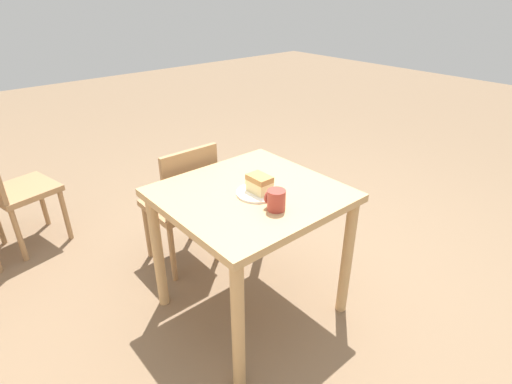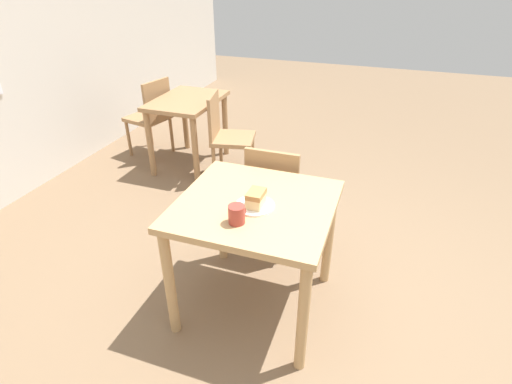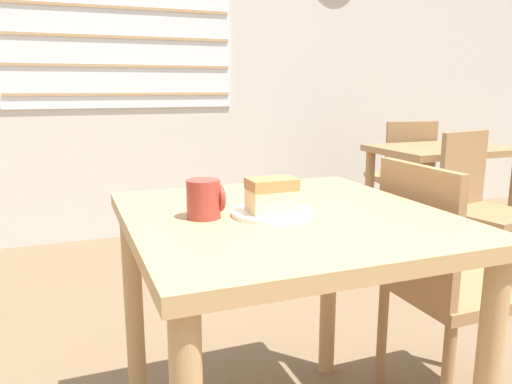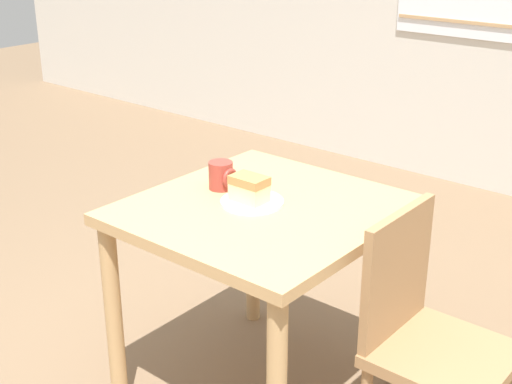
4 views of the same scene
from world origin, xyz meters
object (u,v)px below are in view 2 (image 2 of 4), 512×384
object	(u,v)px
chair_near_window	(276,194)
chair_far_corner	(227,134)
dining_table_near	(255,221)
cake_slice	(256,198)
chair_far_opposite	(152,115)
coffee_mug	(237,214)
plate	(255,206)
dining_table_far	(188,112)

from	to	relation	value
chair_near_window	chair_far_corner	bearing A→B (deg)	-50.27
dining_table_near	cake_slice	world-z (taller)	cake_slice
chair_near_window	cake_slice	size ratio (longest dim) A/B	6.98
chair_far_opposite	coffee_mug	world-z (taller)	coffee_mug
chair_far_opposite	plate	xyz separation A→B (m)	(-1.82, -1.83, 0.30)
chair_far_opposite	cake_slice	size ratio (longest dim) A/B	6.98
dining_table_far	chair_far_opposite	distance (m)	0.51
dining_table_near	chair_near_window	size ratio (longest dim) A/B	1.01
chair_far_opposite	cake_slice	bearing A→B (deg)	57.42
chair_far_opposite	cake_slice	world-z (taller)	cake_slice
chair_far_corner	coffee_mug	bearing A→B (deg)	-167.27
dining_table_near	chair_far_opposite	world-z (taller)	chair_far_opposite
chair_far_opposite	plate	bearing A→B (deg)	57.39
plate	cake_slice	bearing A→B (deg)	-125.57
plate	coffee_mug	xyz separation A→B (m)	(-0.17, 0.04, 0.04)
dining_table_far	plate	size ratio (longest dim) A/B	3.86
chair_far_corner	cake_slice	world-z (taller)	cake_slice
dining_table_far	coffee_mug	world-z (taller)	coffee_mug
chair_near_window	cake_slice	distance (m)	0.74
dining_table_far	chair_far_opposite	size ratio (longest dim) A/B	0.97
dining_table_far	chair_near_window	distance (m)	1.68
chair_near_window	plate	world-z (taller)	chair_near_window
dining_table_far	chair_far_corner	xyz separation A→B (m)	(-0.16, -0.49, -0.11)
dining_table_near	chair_far_opposite	size ratio (longest dim) A/B	1.01
chair_near_window	chair_far_corner	xyz separation A→B (m)	(0.94, 0.78, 0.00)
cake_slice	coffee_mug	size ratio (longest dim) A/B	1.23
cake_slice	coffee_mug	distance (m)	0.17
cake_slice	coffee_mug	world-z (taller)	same
chair_near_window	dining_table_near	bearing A→B (deg)	95.37
chair_far_corner	plate	size ratio (longest dim) A/B	3.99
dining_table_near	chair_far_corner	size ratio (longest dim) A/B	1.01
chair_near_window	chair_far_corner	world-z (taller)	same
dining_table_far	cake_slice	distance (m)	2.21
dining_table_far	cake_slice	bearing A→B (deg)	-142.33
dining_table_near	chair_near_window	bearing A→B (deg)	5.37
chair_far_corner	chair_far_opposite	size ratio (longest dim) A/B	1.00
plate	cake_slice	xyz separation A→B (m)	(-0.01, -0.01, 0.05)
chair_far_opposite	coffee_mug	distance (m)	2.70
dining_table_near	chair_far_opposite	xyz separation A→B (m)	(1.78, 1.82, -0.17)
coffee_mug	chair_near_window	bearing A→B (deg)	2.17
plate	chair_near_window	bearing A→B (deg)	6.02
chair_far_corner	plate	bearing A→B (deg)	-163.90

